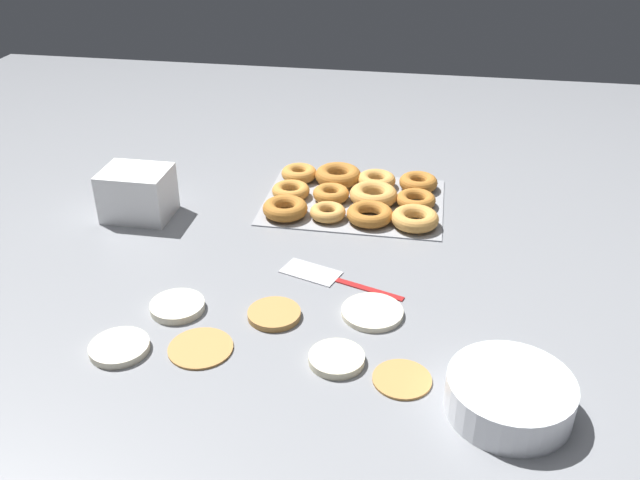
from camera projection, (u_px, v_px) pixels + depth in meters
The scene contains 12 objects.
ground_plane at pixel (289, 291), 1.28m from camera, with size 3.00×3.00×0.00m, color gray.
pancake_0 at pixel (177, 306), 1.23m from camera, with size 0.10×0.10×0.01m, color silver.
pancake_1 at pixel (201, 347), 1.13m from camera, with size 0.11×0.11×0.01m, color #B27F42.
pancake_2 at pixel (337, 359), 1.10m from camera, with size 0.09×0.09×0.01m, color beige.
pancake_3 at pixel (402, 378), 1.07m from camera, with size 0.09×0.09×0.01m, color #B27F42.
pancake_4 at pixel (119, 347), 1.13m from camera, with size 0.10×0.10×0.01m, color beige.
pancake_5 at pixel (274, 314), 1.21m from camera, with size 0.10×0.10×0.01m, color #B27F42.
pancake_6 at pixel (372, 312), 1.22m from camera, with size 0.11×0.11×0.01m, color beige.
donut_tray at pixel (355, 196), 1.60m from camera, with size 0.42×0.31×0.04m.
batter_bowl at pixel (509, 395), 1.00m from camera, with size 0.19×0.19×0.06m.
container_stack at pixel (138, 193), 1.53m from camera, with size 0.15×0.12×0.11m.
spatula at pixel (323, 275), 1.33m from camera, with size 0.25×0.12×0.01m.
Camera 1 is at (-0.24, 1.04, 0.73)m, focal length 38.00 mm.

